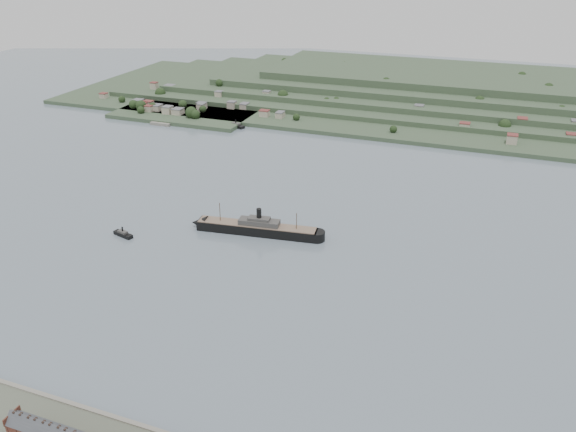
% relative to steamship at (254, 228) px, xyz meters
% --- Properties ---
extents(ground, '(1400.00, 1400.00, 0.00)m').
position_rel_steamship_xyz_m(ground, '(18.53, -17.21, -4.00)').
color(ground, slate).
rests_on(ground, ground).
extents(far_peninsula, '(760.00, 309.00, 30.00)m').
position_rel_steamship_xyz_m(far_peninsula, '(46.44, 375.89, 7.89)').
color(far_peninsula, '#344B32').
rests_on(far_peninsula, ground).
extents(steamship, '(90.07, 21.27, 21.64)m').
position_rel_steamship_xyz_m(steamship, '(0.00, 0.00, 0.00)').
color(steamship, black).
rests_on(steamship, ground).
extents(tugboat, '(15.25, 7.61, 6.63)m').
position_rel_steamship_xyz_m(tugboat, '(-77.54, -33.26, -2.38)').
color(tugboat, black).
rests_on(tugboat, ground).
extents(ferry_west, '(21.35, 12.66, 7.75)m').
position_rel_steamship_xyz_m(ferry_west, '(-110.36, 207.79, -2.13)').
color(ferry_west, black).
rests_on(ferry_west, ground).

